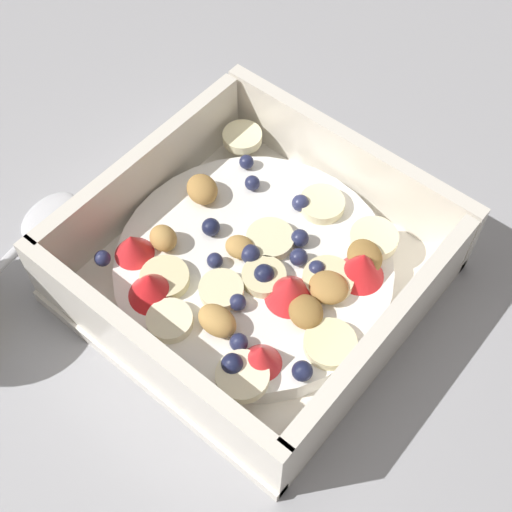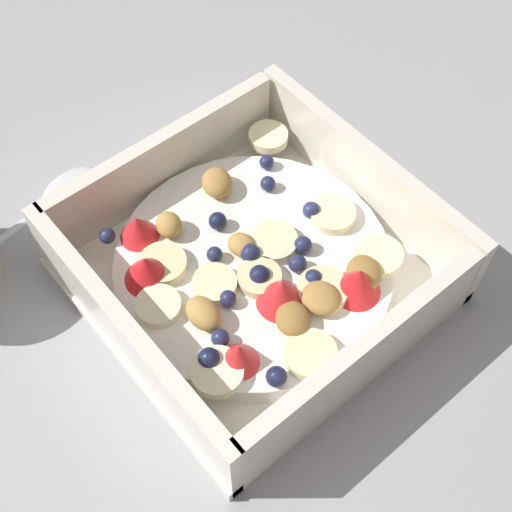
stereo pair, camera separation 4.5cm
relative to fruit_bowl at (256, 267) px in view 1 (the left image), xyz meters
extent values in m
plane|color=#9E9EA3|center=(-0.01, 0.00, -0.02)|extent=(2.40, 2.40, 0.00)
cube|color=white|center=(0.00, 0.00, -0.02)|extent=(0.20, 0.20, 0.01)
cube|color=white|center=(0.00, -0.10, 0.01)|extent=(0.20, 0.01, 0.06)
cube|color=white|center=(0.00, 0.09, 0.01)|extent=(0.20, 0.01, 0.06)
cube|color=white|center=(-0.09, 0.00, 0.01)|extent=(0.01, 0.18, 0.06)
cube|color=white|center=(0.10, 0.00, 0.01)|extent=(0.01, 0.18, 0.06)
cylinder|color=white|center=(0.00, 0.00, 0.00)|extent=(0.18, 0.18, 0.02)
cylinder|color=beige|center=(0.03, 0.05, 0.01)|extent=(0.03, 0.03, 0.01)
cylinder|color=#F4EAB7|center=(0.00, 0.03, 0.01)|extent=(0.04, 0.04, 0.01)
cylinder|color=#F4EAB7|center=(0.00, -0.02, 0.01)|extent=(0.04, 0.04, 0.01)
cylinder|color=beige|center=(-0.07, 0.02, 0.01)|extent=(0.04, 0.04, 0.01)
cylinder|color=#F4EAB7|center=(-0.01, -0.06, 0.01)|extent=(0.04, 0.04, 0.01)
cylinder|color=beige|center=(-0.04, -0.02, 0.01)|extent=(0.04, 0.04, 0.01)
cylinder|color=#F4EAB7|center=(0.07, -0.07, 0.01)|extent=(0.04, 0.04, 0.01)
cylinder|color=#F7EFC6|center=(-0.05, 0.07, 0.01)|extent=(0.04, 0.04, 0.01)
cylinder|color=#F4EAB7|center=(-0.05, -0.06, 0.01)|extent=(0.04, 0.04, 0.01)
cylinder|color=#F7EFC6|center=(0.01, 0.07, 0.01)|extent=(0.04, 0.04, 0.01)
cylinder|color=beige|center=(-0.01, 0.01, 0.01)|extent=(0.04, 0.04, 0.01)
cone|color=red|center=(-0.05, 0.05, 0.02)|extent=(0.03, 0.03, 0.02)
cone|color=red|center=(-0.06, -0.03, 0.02)|extent=(0.03, 0.03, 0.02)
cone|color=red|center=(0.03, 0.06, 0.02)|extent=(0.03, 0.03, 0.02)
cone|color=red|center=(-0.03, 0.01, 0.02)|extent=(0.04, 0.04, 0.02)
cone|color=red|center=(0.06, 0.04, 0.02)|extent=(0.03, 0.03, 0.02)
sphere|color=#23284C|center=(0.07, 0.06, 0.01)|extent=(0.01, 0.01, 0.01)
sphere|color=#23284C|center=(-0.03, -0.02, 0.01)|extent=(0.01, 0.01, 0.01)
sphere|color=#23284C|center=(0.04, -0.05, 0.01)|extent=(0.01, 0.01, 0.01)
sphere|color=#23284C|center=(0.00, 0.00, 0.01)|extent=(0.01, 0.01, 0.01)
sphere|color=#23284C|center=(0.06, -0.06, 0.01)|extent=(0.01, 0.01, 0.01)
sphere|color=#191E3D|center=(-0.04, 0.07, 0.01)|extent=(0.01, 0.01, 0.01)
sphere|color=#23284C|center=(0.02, 0.02, 0.01)|extent=(0.01, 0.01, 0.01)
sphere|color=#23284C|center=(-0.03, 0.05, 0.01)|extent=(0.01, 0.01, 0.01)
sphere|color=#191E3D|center=(-0.07, 0.04, 0.01)|extent=(0.01, 0.01, 0.01)
sphere|color=#191E3D|center=(-0.02, 0.01, 0.01)|extent=(0.01, 0.01, 0.01)
sphere|color=#23284C|center=(-0.01, 0.03, 0.01)|extent=(0.01, 0.01, 0.01)
sphere|color=navy|center=(-0.01, 0.05, 0.01)|extent=(0.01, 0.01, 0.01)
sphere|color=#23284C|center=(-0.01, -0.03, 0.01)|extent=(0.01, 0.01, 0.01)
sphere|color=#191E3D|center=(0.04, 0.00, 0.01)|extent=(0.01, 0.01, 0.01)
sphere|color=navy|center=(0.01, -0.05, 0.01)|extent=(0.01, 0.01, 0.01)
sphere|color=#23284C|center=(-0.02, -0.02, 0.01)|extent=(0.01, 0.01, 0.01)
ellipsoid|color=olive|center=(-0.05, 0.01, 0.01)|extent=(0.03, 0.03, 0.01)
ellipsoid|color=tan|center=(0.05, 0.03, 0.01)|extent=(0.02, 0.02, 0.02)
ellipsoid|color=#AD7F42|center=(-0.05, -0.01, 0.01)|extent=(0.03, 0.03, 0.01)
ellipsoid|color=#AD7F42|center=(0.06, -0.02, 0.01)|extent=(0.03, 0.03, 0.02)
ellipsoid|color=olive|center=(-0.05, -0.04, 0.01)|extent=(0.03, 0.03, 0.01)
ellipsoid|color=tan|center=(-0.02, 0.05, 0.01)|extent=(0.03, 0.02, 0.02)
ellipsoid|color=tan|center=(0.01, 0.00, 0.01)|extent=(0.02, 0.02, 0.01)
ellipsoid|color=silver|center=(0.15, 0.05, -0.02)|extent=(0.04, 0.05, 0.01)
camera|label=1|loc=(-0.16, 0.19, 0.38)|focal=49.86mm
camera|label=2|loc=(-0.19, 0.16, 0.38)|focal=49.86mm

